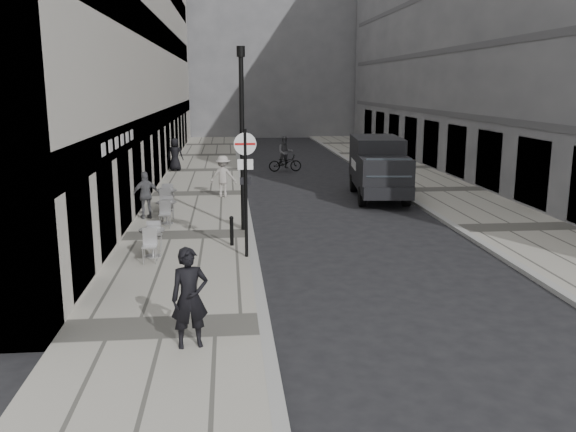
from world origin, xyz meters
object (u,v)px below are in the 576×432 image
object	(u,v)px
cyclist	(285,158)
panel_van	(378,165)
walking_man	(190,298)
lamppost	(242,130)
sign_post	(246,176)

from	to	relation	value
cyclist	panel_van	bearing A→B (deg)	-73.55
walking_man	cyclist	bearing A→B (deg)	68.78
panel_van	cyclist	bearing A→B (deg)	116.30
walking_man	lamppost	world-z (taller)	lamppost
sign_post	lamppost	world-z (taller)	lamppost
lamppost	panel_van	size ratio (longest dim) A/B	1.04
walking_man	lamppost	size ratio (longest dim) A/B	0.32
sign_post	lamppost	xyz separation A→B (m)	(0.00, 3.26, 1.00)
lamppost	panel_van	bearing A→B (deg)	44.67
walking_man	sign_post	xyz separation A→B (m)	(1.20, 5.87, 1.34)
walking_man	panel_van	bearing A→B (deg)	52.74
walking_man	lamppost	distance (m)	9.50
walking_man	panel_van	distance (m)	16.67
sign_post	walking_man	bearing A→B (deg)	-102.62
panel_van	sign_post	bearing A→B (deg)	-117.29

